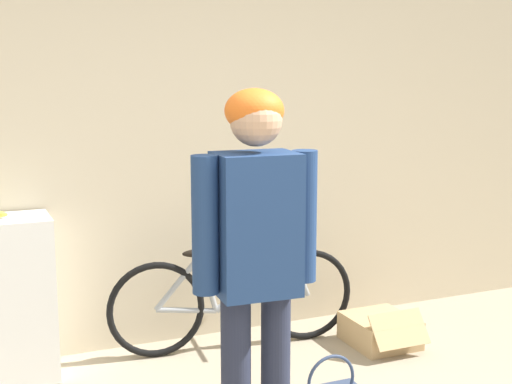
{
  "coord_description": "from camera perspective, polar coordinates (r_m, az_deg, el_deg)",
  "views": [
    {
      "loc": [
        -1.09,
        -1.78,
        1.74
      ],
      "look_at": [
        0.06,
        0.89,
        1.24
      ],
      "focal_mm": 50.0,
      "sensor_mm": 36.0,
      "label": 1
    }
  ],
  "objects": [
    {
      "name": "wall_back",
      "position": [
        4.47,
        -9.13,
        3.98
      ],
      "size": [
        8.0,
        0.07,
        2.6
      ],
      "color": "beige",
      "rests_on": "ground_plane"
    },
    {
      "name": "cardboard_box",
      "position": [
        4.72,
        9.92,
        -10.84
      ],
      "size": [
        0.39,
        0.5,
        0.26
      ],
      "color": "tan",
      "rests_on": "ground_plane"
    },
    {
      "name": "bicycle",
      "position": [
        4.52,
        -1.78,
        -8.47
      ],
      "size": [
        1.58,
        0.46,
        0.67
      ],
      "rotation": [
        0.0,
        0.0,
        -0.11
      ],
      "color": "black",
      "rests_on": "ground_plane"
    },
    {
      "name": "person",
      "position": [
        3.0,
        -0.01,
        -4.1
      ],
      "size": [
        0.56,
        0.27,
        1.67
      ],
      "rotation": [
        0.0,
        0.0,
        -0.06
      ],
      "color": "#23283D",
      "rests_on": "ground_plane"
    }
  ]
}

